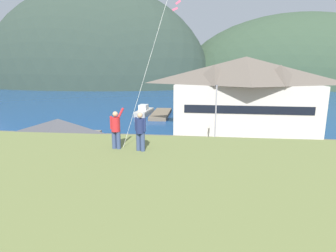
{
  "coord_description": "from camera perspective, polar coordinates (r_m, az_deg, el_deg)",
  "views": [
    {
      "loc": [
        2.06,
        -20.16,
        9.79
      ],
      "look_at": [
        -1.0,
        9.0,
        3.31
      ],
      "focal_mm": 29.61,
      "sensor_mm": 36.0,
      "label": 1
    }
  ],
  "objects": [
    {
      "name": "ground_plane",
      "position": [
        22.51,
        0.15,
        -13.32
      ],
      "size": [
        600.0,
        600.0,
        0.0
      ],
      "primitive_type": "plane",
      "color": "#66604C"
    },
    {
      "name": "parking_lot_pad",
      "position": [
        27.06,
        1.24,
        -8.63
      ],
      "size": [
        40.0,
        20.0,
        0.1
      ],
      "primitive_type": "cube",
      "color": "slate",
      "rests_on": "ground"
    },
    {
      "name": "bay_water",
      "position": [
        80.78,
        4.5,
        5.49
      ],
      "size": [
        360.0,
        84.0,
        0.03
      ],
      "primitive_type": "cube",
      "color": "navy",
      "rests_on": "ground"
    },
    {
      "name": "far_hill_west_ridge",
      "position": [
        137.57,
        -14.64,
        8.0
      ],
      "size": [
        108.03,
        56.02,
        90.11
      ],
      "primitive_type": "ellipsoid",
      "color": "#2D3D33",
      "rests_on": "ground"
    },
    {
      "name": "far_hill_east_peak",
      "position": [
        148.2,
        25.03,
        7.53
      ],
      "size": [
        113.57,
        61.83,
        66.49
      ],
      "primitive_type": "ellipsoid",
      "color": "#334733",
      "rests_on": "ground"
    },
    {
      "name": "harbor_lodge",
      "position": [
        42.78,
        15.44,
        6.73
      ],
      "size": [
        21.61,
        10.12,
        10.97
      ],
      "color": "beige",
      "rests_on": "ground"
    },
    {
      "name": "storage_shed_near_lot",
      "position": [
        29.38,
        -21.39,
        -2.91
      ],
      "size": [
        7.76,
        5.2,
        4.68
      ],
      "color": "#756B5B",
      "rests_on": "ground"
    },
    {
      "name": "wharf_dock",
      "position": [
        54.44,
        -1.45,
        2.48
      ],
      "size": [
        3.2,
        11.36,
        0.7
      ],
      "color": "#70604C",
      "rests_on": "ground"
    },
    {
      "name": "moored_boat_wharfside",
      "position": [
        55.29,
        -4.93,
        2.99
      ],
      "size": [
        2.87,
        6.97,
        2.16
      ],
      "color": "#A8A399",
      "rests_on": "ground"
    },
    {
      "name": "moored_boat_outer_mooring",
      "position": [
        56.29,
        2.29,
        3.19
      ],
      "size": [
        2.81,
        6.81,
        2.16
      ],
      "color": "navy",
      "rests_on": "ground"
    },
    {
      "name": "parked_car_front_row_end",
      "position": [
        22.84,
        6.96,
        -10.09
      ],
      "size": [
        4.29,
        2.23,
        1.82
      ],
      "color": "#B28923",
      "rests_on": "parking_lot_pad"
    },
    {
      "name": "parked_car_mid_row_near",
      "position": [
        23.9,
        -15.29,
        -9.41
      ],
      "size": [
        4.3,
        2.25,
        1.82
      ],
      "color": "#B28923",
      "rests_on": "parking_lot_pad"
    },
    {
      "name": "parked_car_front_row_red",
      "position": [
        28.59,
        12.96,
        -5.63
      ],
      "size": [
        4.31,
        2.27,
        1.82
      ],
      "color": "black",
      "rests_on": "parking_lot_pad"
    },
    {
      "name": "parked_car_lone_by_shed",
      "position": [
        28.57,
        24.76,
        -6.51
      ],
      "size": [
        4.31,
        2.28,
        1.82
      ],
      "color": "#B28923",
      "rests_on": "parking_lot_pad"
    },
    {
      "name": "parked_car_mid_row_center",
      "position": [
        27.76,
        -3.63,
        -5.88
      ],
      "size": [
        4.24,
        2.14,
        1.82
      ],
      "color": "red",
      "rests_on": "parking_lot_pad"
    },
    {
      "name": "parked_car_back_row_right",
      "position": [
        23.59,
        19.21,
        -9.98
      ],
      "size": [
        4.27,
        2.2,
        1.82
      ],
      "color": "black",
      "rests_on": "parking_lot_pad"
    },
    {
      "name": "parking_light_pole",
      "position": [
        31.26,
        9.79,
        2.36
      ],
      "size": [
        0.24,
        0.78,
        7.52
      ],
      "color": "#ADADB2",
      "rests_on": "parking_lot_pad"
    },
    {
      "name": "person_kite_flyer",
      "position": [
        12.83,
        -10.68,
        -0.5
      ],
      "size": [
        0.58,
        0.63,
        1.86
      ],
      "color": "#384770",
      "rests_on": "grassy_hill_foreground"
    },
    {
      "name": "person_companion",
      "position": [
        12.34,
        -5.72,
        -0.93
      ],
      "size": [
        0.53,
        0.4,
        1.74
      ],
      "color": "#384770",
      "rests_on": "grassy_hill_foreground"
    }
  ]
}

